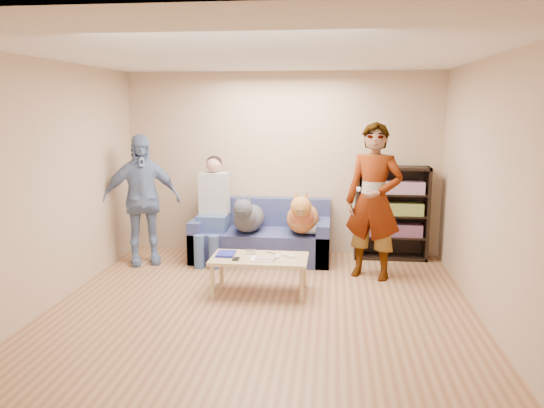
# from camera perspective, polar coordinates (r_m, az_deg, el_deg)

# --- Properties ---
(ground) EXTENTS (5.00, 5.00, 0.00)m
(ground) POSITION_cam_1_polar(r_m,az_deg,el_deg) (5.54, -1.45, -12.00)
(ground) COLOR #8C5C3B
(ground) RESTS_ON ground
(ceiling) EXTENTS (5.00, 5.00, 0.00)m
(ceiling) POSITION_cam_1_polar(r_m,az_deg,el_deg) (5.14, -1.59, 15.88)
(ceiling) COLOR white
(ceiling) RESTS_ON ground
(wall_back) EXTENTS (4.50, 0.00, 4.50)m
(wall_back) POSITION_cam_1_polar(r_m,az_deg,el_deg) (7.64, 1.12, 4.35)
(wall_back) COLOR tan
(wall_back) RESTS_ON ground
(wall_front) EXTENTS (4.50, 0.00, 4.50)m
(wall_front) POSITION_cam_1_polar(r_m,az_deg,el_deg) (2.79, -8.80, -6.70)
(wall_front) COLOR tan
(wall_front) RESTS_ON ground
(wall_left) EXTENTS (0.00, 5.00, 5.00)m
(wall_left) POSITION_cam_1_polar(r_m,az_deg,el_deg) (5.93, -23.61, 1.68)
(wall_left) COLOR tan
(wall_left) RESTS_ON ground
(wall_right) EXTENTS (0.00, 5.00, 5.00)m
(wall_right) POSITION_cam_1_polar(r_m,az_deg,el_deg) (5.35, 23.08, 0.86)
(wall_right) COLOR tan
(wall_right) RESTS_ON ground
(blanket) EXTENTS (0.46, 0.39, 0.16)m
(blanket) POSITION_cam_1_polar(r_m,az_deg,el_deg) (7.15, 4.38, -2.56)
(blanket) COLOR #B1B2B6
(blanket) RESTS_ON sofa
(person_standing_right) EXTENTS (0.82, 0.69, 1.93)m
(person_standing_right) POSITION_cam_1_polar(r_m,az_deg,el_deg) (6.62, 10.88, 0.28)
(person_standing_right) COLOR gray
(person_standing_right) RESTS_ON ground
(person_standing_left) EXTENTS (1.11, 0.82, 1.76)m
(person_standing_left) POSITION_cam_1_polar(r_m,az_deg,el_deg) (7.33, -13.88, 0.44)
(person_standing_left) COLOR #7798BE
(person_standing_left) RESTS_ON ground
(held_controller) EXTENTS (0.05, 0.13, 0.03)m
(held_controller) POSITION_cam_1_polar(r_m,az_deg,el_deg) (6.38, 9.28, 1.59)
(held_controller) COLOR white
(held_controller) RESTS_ON person_standing_right
(notebook_blue) EXTENTS (0.20, 0.26, 0.03)m
(notebook_blue) POSITION_cam_1_polar(r_m,az_deg,el_deg) (6.18, -4.98, -5.36)
(notebook_blue) COLOR #1B2099
(notebook_blue) RESTS_ON coffee_table
(papers) EXTENTS (0.26, 0.20, 0.02)m
(papers) POSITION_cam_1_polar(r_m,az_deg,el_deg) (5.97, -1.01, -5.95)
(papers) COLOR white
(papers) RESTS_ON coffee_table
(magazine) EXTENTS (0.22, 0.17, 0.01)m
(magazine) POSITION_cam_1_polar(r_m,az_deg,el_deg) (5.98, -0.70, -5.78)
(magazine) COLOR #AA9F88
(magazine) RESTS_ON coffee_table
(camera_silver) EXTENTS (0.11, 0.06, 0.05)m
(camera_silver) POSITION_cam_1_polar(r_m,az_deg,el_deg) (6.20, -2.31, -5.17)
(camera_silver) COLOR #B7B6BB
(camera_silver) RESTS_ON coffee_table
(controller_a) EXTENTS (0.04, 0.13, 0.03)m
(controller_a) POSITION_cam_1_polar(r_m,az_deg,el_deg) (6.14, 1.37, -5.43)
(controller_a) COLOR silver
(controller_a) RESTS_ON coffee_table
(controller_b) EXTENTS (0.09, 0.06, 0.03)m
(controller_b) POSITION_cam_1_polar(r_m,az_deg,el_deg) (6.05, 2.06, -5.66)
(controller_b) COLOR white
(controller_b) RESTS_ON coffee_table
(headphone_cup_a) EXTENTS (0.07, 0.07, 0.02)m
(headphone_cup_a) POSITION_cam_1_polar(r_m,az_deg,el_deg) (6.03, 0.51, -5.76)
(headphone_cup_a) COLOR white
(headphone_cup_a) RESTS_ON coffee_table
(headphone_cup_b) EXTENTS (0.07, 0.07, 0.02)m
(headphone_cup_b) POSITION_cam_1_polar(r_m,az_deg,el_deg) (6.11, 0.59, -5.55)
(headphone_cup_b) COLOR white
(headphone_cup_b) RESTS_ON coffee_table
(pen_orange) EXTENTS (0.13, 0.06, 0.01)m
(pen_orange) POSITION_cam_1_polar(r_m,az_deg,el_deg) (5.92, -1.77, -6.12)
(pen_orange) COLOR orange
(pen_orange) RESTS_ON coffee_table
(pen_black) EXTENTS (0.13, 0.08, 0.01)m
(pen_black) POSITION_cam_1_polar(r_m,az_deg,el_deg) (6.23, -0.03, -5.28)
(pen_black) COLOR black
(pen_black) RESTS_ON coffee_table
(wallet) EXTENTS (0.07, 0.12, 0.02)m
(wallet) POSITION_cam_1_polar(r_m,az_deg,el_deg) (6.00, -3.90, -5.90)
(wallet) COLOR black
(wallet) RESTS_ON coffee_table
(sofa) EXTENTS (1.90, 0.85, 0.82)m
(sofa) POSITION_cam_1_polar(r_m,az_deg,el_deg) (7.45, -1.12, -3.77)
(sofa) COLOR #515B93
(sofa) RESTS_ON ground
(person_seated) EXTENTS (0.40, 0.73, 1.47)m
(person_seated) POSITION_cam_1_polar(r_m,az_deg,el_deg) (7.34, -6.38, -0.12)
(person_seated) COLOR #3C5584
(person_seated) RESTS_ON sofa
(dog_gray) EXTENTS (0.41, 1.25, 0.59)m
(dog_gray) POSITION_cam_1_polar(r_m,az_deg,el_deg) (7.20, -2.62, -1.39)
(dog_gray) COLOR #4A4E54
(dog_gray) RESTS_ON sofa
(dog_tan) EXTENTS (0.44, 1.18, 0.64)m
(dog_tan) POSITION_cam_1_polar(r_m,az_deg,el_deg) (7.15, 3.29, -1.36)
(dog_tan) COLOR #AA5D34
(dog_tan) RESTS_ON sofa
(coffee_table) EXTENTS (1.10, 0.60, 0.42)m
(coffee_table) POSITION_cam_1_polar(r_m,az_deg,el_deg) (6.09, -1.36, -6.16)
(coffee_table) COLOR tan
(coffee_table) RESTS_ON ground
(bookshelf) EXTENTS (1.00, 0.34, 1.30)m
(bookshelf) POSITION_cam_1_polar(r_m,az_deg,el_deg) (7.58, 12.73, -0.71)
(bookshelf) COLOR black
(bookshelf) RESTS_ON ground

